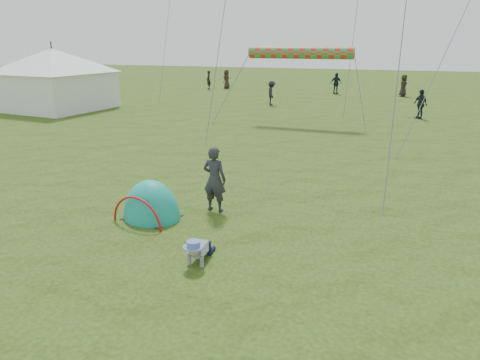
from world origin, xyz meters
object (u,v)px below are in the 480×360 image
(event_marquee, at_px, (55,77))
(crawling_toddler, at_px, (198,249))
(popup_tent, at_px, (152,218))
(standing_adult, at_px, (214,179))

(event_marquee, bearing_deg, crawling_toddler, -36.52)
(crawling_toddler, distance_m, popup_tent, 2.73)
(standing_adult, bearing_deg, event_marquee, -34.62)
(crawling_toddler, height_order, popup_tent, popup_tent)
(standing_adult, bearing_deg, crawling_toddler, 109.39)
(crawling_toddler, bearing_deg, standing_adult, 104.28)
(standing_adult, distance_m, event_marquee, 21.69)
(popup_tent, relative_size, standing_adult, 1.14)
(standing_adult, relative_size, event_marquee, 0.28)
(crawling_toddler, xyz_separation_m, standing_adult, (-0.78, 2.71, 0.58))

